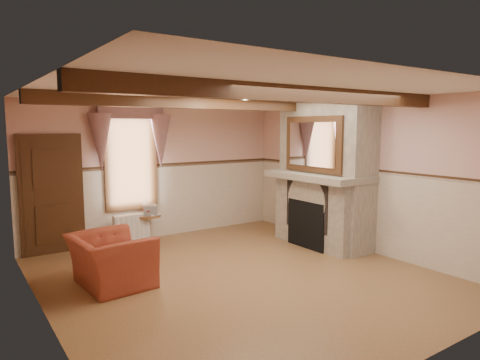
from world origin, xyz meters
TOP-DOWN VIEW (x-y plane):
  - floor at (0.00, 0.00)m, footprint 5.50×6.00m
  - ceiling at (0.00, 0.00)m, footprint 5.50×6.00m
  - wall_back at (0.00, 3.00)m, footprint 5.50×0.02m
  - wall_front at (0.00, -3.00)m, footprint 5.50×0.02m
  - wall_left at (-2.75, 0.00)m, footprint 0.02×6.00m
  - wall_right at (2.75, 0.00)m, footprint 0.02×6.00m
  - wainscot at (0.00, 0.00)m, footprint 5.50×6.00m
  - chair_rail at (0.00, 0.00)m, footprint 5.50×6.00m
  - firebox at (2.00, 0.60)m, footprint 0.20×0.95m
  - armchair at (-1.76, 0.75)m, footprint 1.09×1.23m
  - side_table at (-0.37, 2.70)m, footprint 0.65×0.65m
  - book_stack at (-0.33, 2.70)m, footprint 0.34×0.38m
  - radiator at (-0.72, 2.70)m, footprint 0.70×0.20m
  - bowl at (2.24, 0.49)m, footprint 0.32×0.32m
  - mantel_clock at (2.24, 1.33)m, footprint 0.14×0.24m
  - oil_lamp at (2.24, 0.94)m, footprint 0.11×0.11m
  - candle_red at (2.24, -0.12)m, footprint 0.06×0.06m
  - jar_yellow at (2.24, 0.28)m, footprint 0.06×0.06m
  - fireplace at (2.42, 0.60)m, footprint 0.85×2.00m
  - mantel at (2.24, 0.60)m, footprint 1.05×2.05m
  - overmantel_mirror at (2.06, 0.60)m, footprint 0.06×1.44m
  - door at (-2.10, 2.94)m, footprint 1.10×0.10m
  - window at (-0.60, 2.97)m, footprint 1.06×0.08m
  - window_drapes at (-0.60, 2.88)m, footprint 1.30×0.14m
  - ceiling_beam_front at (0.00, -1.20)m, footprint 5.50×0.18m
  - ceiling_beam_back at (0.00, 1.20)m, footprint 5.50×0.18m

SIDE VIEW (x-z plane):
  - floor at x=0.00m, z-range -0.01..0.01m
  - side_table at x=-0.37m, z-range 0.00..0.55m
  - radiator at x=-0.72m, z-range 0.00..0.60m
  - armchair at x=-1.76m, z-range 0.00..0.75m
  - firebox at x=2.00m, z-range 0.00..0.90m
  - book_stack at x=-0.33m, z-range 0.55..0.75m
  - wainscot at x=0.00m, z-range 0.00..1.50m
  - door at x=-2.10m, z-range 0.00..2.10m
  - mantel at x=2.24m, z-range 1.30..1.42m
  - wall_back at x=0.00m, z-range 0.00..2.80m
  - wall_front at x=0.00m, z-range 0.00..2.80m
  - wall_left at x=-2.75m, z-range 0.00..2.80m
  - wall_right at x=2.75m, z-range 0.00..2.80m
  - fireplace at x=2.42m, z-range 0.00..2.80m
  - bowl at x=2.24m, z-range 1.42..1.50m
  - jar_yellow at x=2.24m, z-range 1.42..1.54m
  - chair_rail at x=0.00m, z-range 1.46..1.54m
  - candle_red at x=2.24m, z-range 1.42..1.58m
  - mantel_clock at x=2.24m, z-range 1.42..1.62m
  - oil_lamp at x=2.24m, z-range 1.42..1.70m
  - window at x=-0.60m, z-range 0.64..2.66m
  - overmantel_mirror at x=2.06m, z-range 1.45..2.49m
  - window_drapes at x=-0.60m, z-range 1.55..2.95m
  - ceiling_beam_front at x=0.00m, z-range 2.60..2.80m
  - ceiling_beam_back at x=0.00m, z-range 2.60..2.80m
  - ceiling at x=0.00m, z-range 2.79..2.80m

